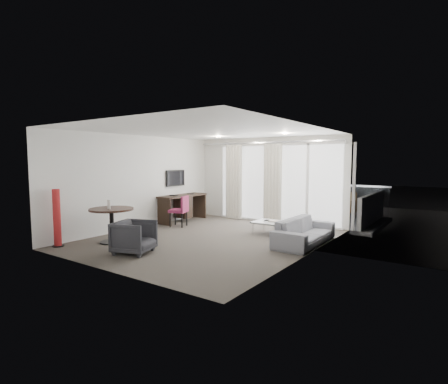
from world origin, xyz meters
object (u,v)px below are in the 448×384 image
Objects in this scene: desk_chair at (178,211)px; tub_armchair at (134,237)px; red_lamp at (57,218)px; rattan_chair_a at (294,206)px; rattan_chair_b at (345,205)px; desk at (183,208)px; round_table at (112,225)px; sofa at (305,231)px; coffee_table at (268,227)px.

tub_armchair is at bearing -84.40° from desk_chair.
rattan_chair_a is at bearing 66.05° from red_lamp.
rattan_chair_a is (2.83, 6.38, -0.19)m from red_lamp.
red_lamp is 1.53× the size of rattan_chair_b.
desk_chair is 0.70× the size of red_lamp.
rattan_chair_a is 1.80m from rattan_chair_b.
rattan_chair_a reaches higher than desk.
rattan_chair_b reaches higher than desk.
tub_armchair is (1.16, -0.34, -0.06)m from round_table.
desk_chair reaches higher than desk.
rattan_chair_a is at bearing 35.36° from desk_chair.
sofa is at bearing -17.98° from desk_chair.
sofa is at bearing -9.03° from desk.
tub_armchair is 0.89× the size of rattan_chair_b.
tub_armchair is 1.04× the size of coffee_table.
rattan_chair_b is at bearing -36.52° from tub_armchair.
rattan_chair_b is (3.99, 3.61, 0.00)m from desk.
desk is at bearing 100.39° from round_table.
rattan_chair_b is (1.28, 1.27, -0.03)m from rattan_chair_a.
red_lamp is at bearing -103.12° from rattan_chair_a.
red_lamp is 0.64× the size of sofa.
desk_chair is 0.45× the size of sofa.
desk is 4.35m from sofa.
desk_chair is 3.35m from red_lamp.
coffee_table is (1.36, 3.30, -0.18)m from tub_armchair.
red_lamp is 1.72× the size of tub_armchair.
desk is 1.38× the size of red_lamp.
rattan_chair_b is at bearing 4.01° from sofa.
red_lamp is 1.96m from tub_armchair.
tub_armchair is at bearing -63.43° from desk.
desk is at bearing 177.19° from coffee_table.
sofa is at bearing 33.18° from round_table.
rattan_chair_a is (0.98, 5.80, 0.11)m from tub_armchair.
coffee_table is 0.36× the size of sofa.
desk reaches higher than sofa.
coffee_table is at bearing -6.01° from desk_chair.
desk is 3.59m from rattan_chair_a.
round_table is 1.20× the size of rattan_chair_b.
red_lamp reaches higher than sofa.
red_lamp is 5.06m from coffee_table.
desk_chair is at bearing -167.04° from coffee_table.
rattan_chair_a reaches higher than tub_armchair.
sofa is at bearing -78.90° from rattan_chair_b.
rattan_chair_a is at bearing -28.38° from tub_armchair.
red_lamp reaches higher than rattan_chair_a.
round_table is 0.50× the size of sofa.
round_table is 1.17m from red_lamp.
desk_chair reaches higher than rattan_chair_a.
rattan_chair_b is at bearing 76.45° from coffee_table.
round_table is 5.87m from rattan_chair_a.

